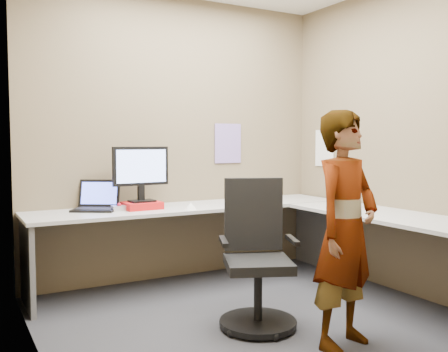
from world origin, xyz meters
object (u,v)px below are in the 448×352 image
monitor (141,169)px  person (345,229)px  desk (268,226)px  office_chair (257,267)px

monitor → person: person is taller
person → desk: bearing=65.6°
desk → person: bearing=-98.8°
office_chair → desk: bearing=73.3°
desk → person: 1.18m
monitor → office_chair: bearing=-72.8°
office_chair → person: person is taller
desk → office_chair: bearing=-129.9°
office_chair → person: bearing=-38.9°
desk → office_chair: office_chair is taller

